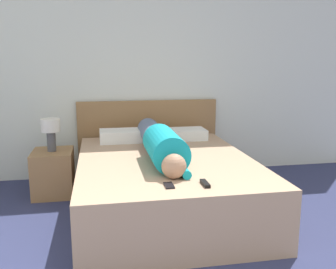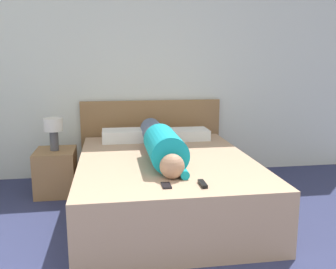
{
  "view_description": "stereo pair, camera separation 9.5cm",
  "coord_description": "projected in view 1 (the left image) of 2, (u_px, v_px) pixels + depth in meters",
  "views": [
    {
      "loc": [
        -0.5,
        -0.81,
        1.4
      ],
      "look_at": [
        0.09,
        2.33,
        0.76
      ],
      "focal_mm": 40.0,
      "sensor_mm": 36.0,
      "label": 1
    },
    {
      "loc": [
        -0.4,
        -0.82,
        1.4
      ],
      "look_at": [
        0.09,
        2.33,
        0.76
      ],
      "focal_mm": 40.0,
      "sensor_mm": 36.0,
      "label": 2
    }
  ],
  "objects": [
    {
      "name": "wall_back",
      "position": [
        140.0,
        68.0,
        4.46
      ],
      "size": [
        5.79,
        0.06,
        2.6
      ],
      "color": "silver",
      "rests_on": "ground_plane"
    },
    {
      "name": "bed",
      "position": [
        165.0,
        184.0,
        3.5
      ],
      "size": [
        1.57,
        2.08,
        0.51
      ],
      "color": "tan",
      "rests_on": "ground_plane"
    },
    {
      "name": "headboard",
      "position": [
        148.0,
        138.0,
        4.57
      ],
      "size": [
        1.69,
        0.04,
        0.92
      ],
      "color": "olive",
      "rests_on": "ground_plane"
    },
    {
      "name": "nightstand",
      "position": [
        53.0,
        173.0,
        3.92
      ],
      "size": [
        0.41,
        0.47,
        0.47
      ],
      "color": "olive",
      "rests_on": "ground_plane"
    },
    {
      "name": "table_lamp",
      "position": [
        51.0,
        129.0,
        3.83
      ],
      "size": [
        0.19,
        0.19,
        0.34
      ],
      "color": "#4C4C51",
      "rests_on": "nightstand"
    },
    {
      "name": "person_lying",
      "position": [
        160.0,
        143.0,
        3.44
      ],
      "size": [
        0.3,
        1.6,
        0.3
      ],
      "color": "tan",
      "rests_on": "bed"
    },
    {
      "name": "pillow_near_headboard",
      "position": [
        125.0,
        136.0,
        4.13
      ],
      "size": [
        0.55,
        0.32,
        0.13
      ],
      "color": "white",
      "rests_on": "bed"
    },
    {
      "name": "pillow_second",
      "position": [
        182.0,
        134.0,
        4.25
      ],
      "size": [
        0.52,
        0.32,
        0.11
      ],
      "color": "white",
      "rests_on": "bed"
    },
    {
      "name": "tv_remote",
      "position": [
        205.0,
        183.0,
        2.7
      ],
      "size": [
        0.04,
        0.15,
        0.02
      ],
      "color": "black",
      "rests_on": "bed"
    },
    {
      "name": "cell_phone",
      "position": [
        169.0,
        185.0,
        2.68
      ],
      "size": [
        0.06,
        0.13,
        0.01
      ],
      "color": "black",
      "rests_on": "bed"
    }
  ]
}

